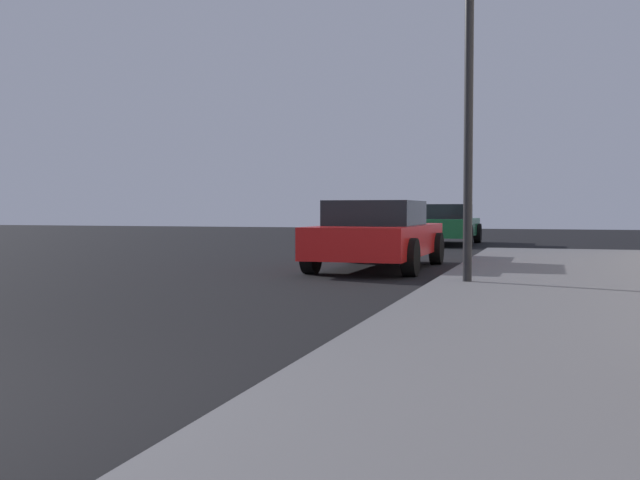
# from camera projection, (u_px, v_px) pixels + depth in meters

# --- Properties ---
(street_lamp) EXTENTS (0.36, 0.36, 4.09)m
(street_lamp) POSITION_uv_depth(u_px,v_px,m) (469.00, 69.00, 9.66)
(street_lamp) COLOR black
(street_lamp) RESTS_ON sidewalk
(car_red) EXTENTS (1.95, 4.45, 1.27)m
(car_red) POSITION_uv_depth(u_px,v_px,m) (378.00, 234.00, 13.62)
(car_red) COLOR red
(car_red) RESTS_ON ground_plane
(car_green) EXTENTS (1.96, 4.37, 1.27)m
(car_green) POSITION_uv_depth(u_px,v_px,m) (445.00, 224.00, 23.11)
(car_green) COLOR #196638
(car_green) RESTS_ON ground_plane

